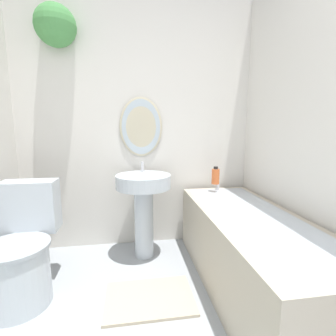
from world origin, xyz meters
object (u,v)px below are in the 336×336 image
at_px(pedestal_sink, 144,198).
at_px(bathtub, 251,251).
at_px(toilet, 21,253).
at_px(shampoo_bottle, 216,176).

xyz_separation_m(pedestal_sink, bathtub, (0.74, -0.58, -0.26)).
bearing_deg(pedestal_sink, toilet, -153.40).
xyz_separation_m(toilet, bathtub, (1.59, -0.16, -0.03)).
height_order(toilet, bathtub, toilet).
bearing_deg(shampoo_bottle, pedestal_sink, -174.00).
distance_m(toilet, shampoo_bottle, 1.67).
xyz_separation_m(toilet, pedestal_sink, (0.86, 0.43, 0.22)).
bearing_deg(toilet, pedestal_sink, 26.60).
xyz_separation_m(pedestal_sink, shampoo_bottle, (0.69, 0.07, 0.17)).
distance_m(pedestal_sink, shampoo_bottle, 0.71).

